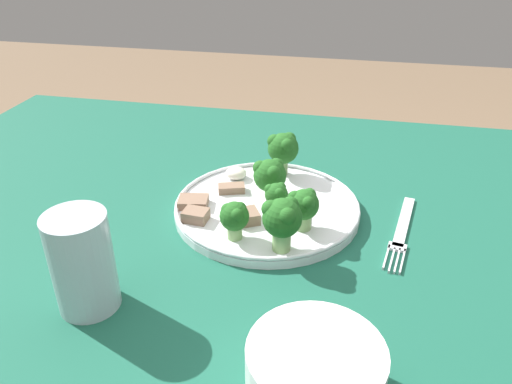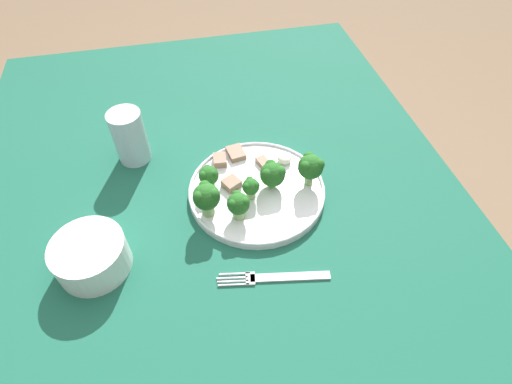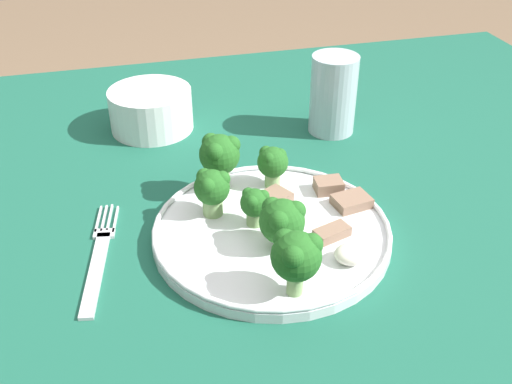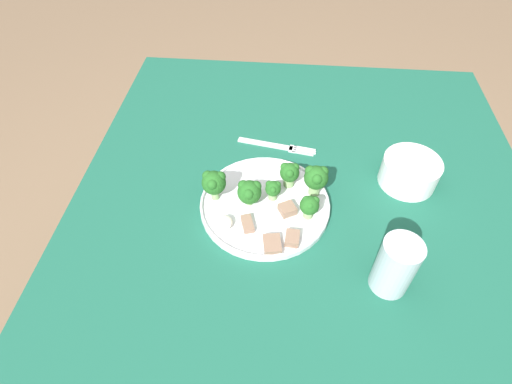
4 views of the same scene
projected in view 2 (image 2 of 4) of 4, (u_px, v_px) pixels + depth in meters
ground_plane at (231, 334)px, 1.40m from camera, size 8.00×8.00×0.00m
table at (217, 218)px, 0.89m from camera, size 1.23×1.00×0.78m
dinner_plate at (257, 190)px, 0.80m from camera, size 0.27×0.27×0.02m
fork at (276, 277)px, 0.68m from camera, size 0.05×0.19×0.00m
cream_bowl at (91, 256)px, 0.67m from camera, size 0.12×0.12×0.06m
drinking_glass at (131, 139)px, 0.84m from camera, size 0.07×0.07×0.12m
broccoli_floret_near_rim_left at (238, 204)px, 0.73m from camera, size 0.04×0.04×0.06m
broccoli_floret_center_left at (273, 174)px, 0.78m from camera, size 0.05×0.05×0.06m
broccoli_floret_back_left at (251, 187)px, 0.76m from camera, size 0.03×0.03×0.05m
broccoli_floret_front_left at (311, 167)px, 0.77m from camera, size 0.05×0.05×0.07m
broccoli_floret_center_back at (209, 176)px, 0.78m from camera, size 0.04×0.04×0.05m
broccoli_floret_mid_cluster at (206, 197)px, 0.72m from camera, size 0.05×0.05×0.07m
meat_slice_front_slice at (236, 153)px, 0.86m from camera, size 0.05×0.04×0.01m
meat_slice_middle_slice at (264, 164)px, 0.84m from camera, size 0.04×0.03×0.01m
meat_slice_rear_slice at (220, 160)px, 0.84m from camera, size 0.04×0.03×0.02m
meat_slice_edge_slice at (231, 184)px, 0.80m from camera, size 0.04×0.04×0.02m
sauce_dollop at (284, 158)px, 0.84m from camera, size 0.03×0.03×0.02m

